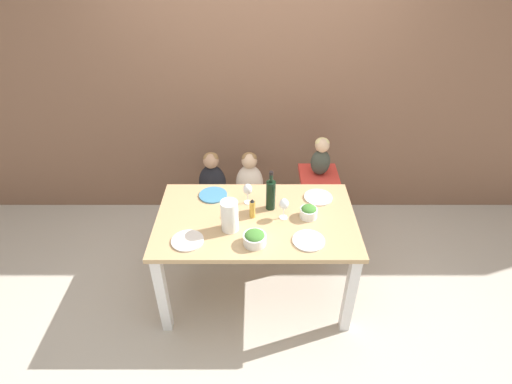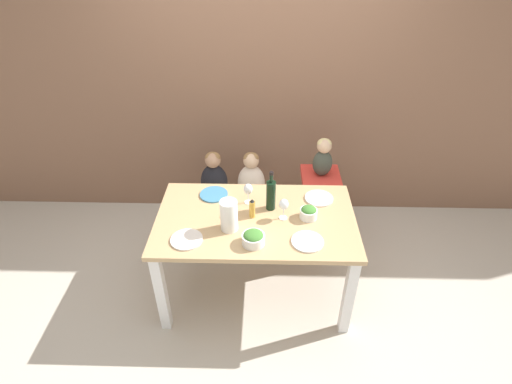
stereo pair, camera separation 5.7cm
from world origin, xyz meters
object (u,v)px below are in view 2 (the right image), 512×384
dinner_plate_front_left (187,239)px  dinner_plate_back_right (319,198)px  wine_glass_far (248,190)px  salad_bowl_large (253,238)px  person_child_center (251,177)px  person_baby_right (323,156)px  dinner_plate_front_right (308,242)px  chair_far_left (216,203)px  chair_right_highchair (319,189)px  wine_glass_near (284,205)px  person_child_left (214,177)px  wine_bottle (271,194)px  chair_far_center (251,204)px  paper_towel_roll (229,215)px  dinner_plate_back_left (214,194)px  salad_bowl_small (309,212)px

dinner_plate_front_left → dinner_plate_back_right: 1.06m
wine_glass_far → salad_bowl_large: wine_glass_far is taller
person_child_center → wine_glass_far: (-0.00, -0.49, 0.21)m
person_baby_right → dinner_plate_front_right: person_baby_right is taller
chair_far_left → chair_right_highchair: chair_right_highchair is taller
wine_glass_near → dinner_plate_front_right: bearing=-58.3°
chair_right_highchair → person_child_left: (-0.93, 0.00, 0.12)m
chair_far_left → dinner_plate_front_right: dinner_plate_front_right is taller
chair_far_left → person_baby_right: person_baby_right is taller
chair_right_highchair → wine_glass_far: wine_glass_far is taller
person_child_left → wine_bottle: 0.77m
chair_far_left → dinner_plate_front_left: size_ratio=2.06×
chair_far_left → dinner_plate_front_left: 1.00m
chair_far_center → dinner_plate_back_right: 0.79m
paper_towel_roll → wine_glass_near: bearing=18.0°
chair_far_center → dinner_plate_front_left: size_ratio=2.06×
chair_far_left → person_child_left: person_child_left is taller
chair_far_center → dinner_plate_back_right: bearing=-38.7°
dinner_plate_back_left → chair_far_left: bearing=97.1°
chair_far_center → salad_bowl_small: 0.90m
chair_right_highchair → dinner_plate_front_right: dinner_plate_front_right is taller
person_child_center → salad_bowl_small: size_ratio=3.60×
chair_far_left → chair_right_highchair: (0.93, 0.00, 0.17)m
dinner_plate_front_right → paper_towel_roll: bearing=166.4°
person_baby_right → salad_bowl_small: bearing=-104.4°
dinner_plate_back_right → dinner_plate_front_right: size_ratio=1.00×
wine_bottle → wine_glass_far: bearing=157.9°
wine_glass_near → dinner_plate_front_left: size_ratio=0.76×
chair_far_left → dinner_plate_front_left: dinner_plate_front_left is taller
chair_far_center → person_baby_right: bearing=0.1°
chair_far_left → wine_glass_far: size_ratio=2.73×
person_child_left → dinner_plate_front_left: bearing=-94.6°
dinner_plate_back_right → chair_far_center: bearing=141.3°
salad_bowl_large → dinner_plate_front_right: salad_bowl_large is taller
chair_far_center → person_child_left: size_ratio=0.98×
paper_towel_roll → person_child_center: bearing=81.3°
dinner_plate_back_right → dinner_plate_back_left: bearing=177.8°
person_child_left → wine_bottle: (0.49, -0.56, 0.22)m
person_baby_right → dinner_plate_back_left: 0.97m
salad_bowl_large → dinner_plate_back_left: 0.64m
person_child_center → paper_towel_roll: 0.83m
person_baby_right → chair_far_left: bearing=-179.9°
chair_far_center → salad_bowl_small: size_ratio=3.54×
paper_towel_roll → dinner_plate_front_right: (0.53, -0.13, -0.11)m
paper_towel_roll → wine_glass_near: (0.38, 0.12, 0.00)m
chair_far_center → person_child_left: bearing=179.9°
wine_glass_far → salad_bowl_large: 0.46m
person_baby_right → dinner_plate_back_left: (-0.88, -0.40, -0.12)m
person_child_left → wine_bottle: size_ratio=1.44×
wine_glass_near → salad_bowl_small: (0.18, 0.01, -0.07)m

